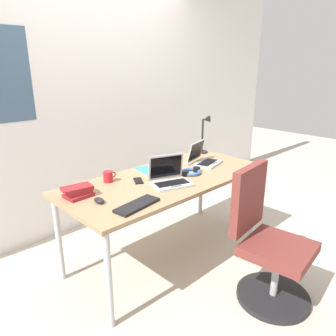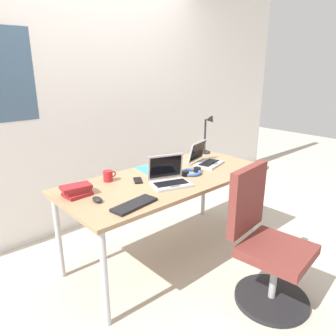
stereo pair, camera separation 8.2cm
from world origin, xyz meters
The scene contains 14 objects.
ground_plane centered at (0.00, 0.00, 0.00)m, with size 12.00×12.00×0.00m, color #B7AD9E.
wall_back centered at (0.00, 1.10, 1.30)m, with size 6.00×0.13×2.60m.
desk centered at (0.00, 0.00, 0.68)m, with size 1.80×0.80×0.74m.
desk_lamp centered at (0.80, 0.28, 0.94)m, with size 0.12×0.18×0.40m.
laptop_front_left centered at (-0.10, -0.13, 0.79)m, with size 0.35×0.31×0.22m.
laptop_near_mouse centered at (0.51, 0.04, 0.78)m, with size 0.33×0.31×0.21m.
external_keyboard centered at (-0.55, -0.27, 0.75)m, with size 0.33×0.12×0.02m, color black.
computer_mouse centered at (-0.69, -0.05, 0.76)m, with size 0.06×0.10×0.03m, color black.
cell_phone centered at (-0.24, 0.09, 0.74)m, with size 0.06×0.14×0.01m, color black.
headphones centered at (0.21, -0.07, 0.76)m, with size 0.21×0.18×0.04m.
book_stack centered at (-0.74, 0.14, 0.78)m, with size 0.22×0.15×0.08m.
paper_folder_mid_desk centered at (0.03, 0.21, 0.74)m, with size 0.23×0.31×0.01m, color #338CC6.
coffee_mug centered at (-0.42, 0.25, 0.78)m, with size 0.11×0.08×0.09m.
office_chair centered at (0.14, -0.86, 0.40)m, with size 0.52×0.56×0.97m.
Camera 1 is at (-1.73, -1.79, 1.63)m, focal length 33.98 mm.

